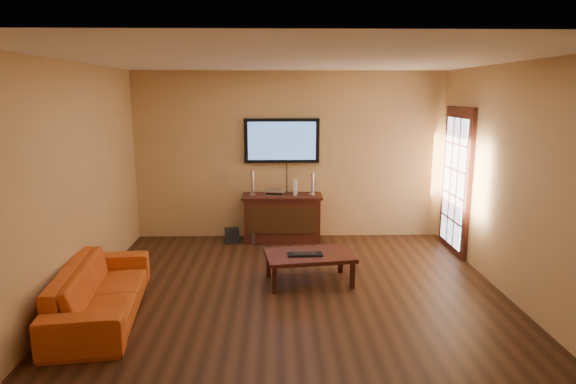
{
  "coord_description": "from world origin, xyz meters",
  "views": [
    {
      "loc": [
        -0.2,
        -5.27,
        2.35
      ],
      "look_at": [
        -0.06,
        0.8,
        1.1
      ],
      "focal_mm": 30.0,
      "sensor_mm": 36.0,
      "label": 1
    }
  ],
  "objects_px": {
    "television": "(282,141)",
    "subwoofer": "(232,236)",
    "game_console": "(296,187)",
    "bottle": "(253,239)",
    "speaker_left": "(252,184)",
    "speaker_right": "(312,185)",
    "keyboard": "(305,254)",
    "coffee_table": "(309,257)",
    "av_receiver": "(276,193)",
    "media_console": "(282,218)",
    "sofa": "(100,282)"
  },
  "relations": [
    {
      "from": "television",
      "to": "subwoofer",
      "type": "distance_m",
      "value": 1.72
    },
    {
      "from": "television",
      "to": "game_console",
      "type": "relative_size",
      "value": 5.12
    },
    {
      "from": "bottle",
      "to": "game_console",
      "type": "bearing_deg",
      "value": 20.78
    },
    {
      "from": "speaker_left",
      "to": "speaker_right",
      "type": "relative_size",
      "value": 1.09
    },
    {
      "from": "game_console",
      "to": "keyboard",
      "type": "distance_m",
      "value": 1.94
    },
    {
      "from": "keyboard",
      "to": "game_console",
      "type": "bearing_deg",
      "value": 91.34
    },
    {
      "from": "television",
      "to": "coffee_table",
      "type": "height_order",
      "value": "television"
    },
    {
      "from": "television",
      "to": "keyboard",
      "type": "distance_m",
      "value": 2.39
    },
    {
      "from": "av_receiver",
      "to": "game_console",
      "type": "height_order",
      "value": "game_console"
    },
    {
      "from": "television",
      "to": "keyboard",
      "type": "height_order",
      "value": "television"
    },
    {
      "from": "media_console",
      "to": "subwoofer",
      "type": "xyz_separation_m",
      "value": [
        -0.81,
        -0.1,
        -0.27
      ]
    },
    {
      "from": "coffee_table",
      "to": "speaker_left",
      "type": "bearing_deg",
      "value": 113.68
    },
    {
      "from": "media_console",
      "to": "keyboard",
      "type": "bearing_deg",
      "value": -81.89
    },
    {
      "from": "media_console",
      "to": "av_receiver",
      "type": "bearing_deg",
      "value": 169.79
    },
    {
      "from": "game_console",
      "to": "bottle",
      "type": "bearing_deg",
      "value": -147.57
    },
    {
      "from": "game_console",
      "to": "av_receiver",
      "type": "bearing_deg",
      "value": -165.71
    },
    {
      "from": "media_console",
      "to": "subwoofer",
      "type": "bearing_deg",
      "value": -172.65
    },
    {
      "from": "television",
      "to": "subwoofer",
      "type": "relative_size",
      "value": 5.42
    },
    {
      "from": "speaker_right",
      "to": "subwoofer",
      "type": "distance_m",
      "value": 1.53
    },
    {
      "from": "coffee_table",
      "to": "keyboard",
      "type": "relative_size",
      "value": 2.66
    },
    {
      "from": "av_receiver",
      "to": "coffee_table",
      "type": "bearing_deg",
      "value": -63.0
    },
    {
      "from": "sofa",
      "to": "speaker_left",
      "type": "distance_m",
      "value": 3.12
    },
    {
      "from": "speaker_left",
      "to": "keyboard",
      "type": "xyz_separation_m",
      "value": [
        0.74,
        -1.87,
        -0.54
      ]
    },
    {
      "from": "media_console",
      "to": "speaker_right",
      "type": "distance_m",
      "value": 0.72
    },
    {
      "from": "av_receiver",
      "to": "keyboard",
      "type": "distance_m",
      "value": 1.94
    },
    {
      "from": "keyboard",
      "to": "av_receiver",
      "type": "bearing_deg",
      "value": 101.03
    },
    {
      "from": "game_console",
      "to": "subwoofer",
      "type": "distance_m",
      "value": 1.28
    },
    {
      "from": "game_console",
      "to": "television",
      "type": "bearing_deg",
      "value": 153.77
    },
    {
      "from": "television",
      "to": "game_console",
      "type": "height_order",
      "value": "television"
    },
    {
      "from": "television",
      "to": "keyboard",
      "type": "xyz_separation_m",
      "value": [
        0.26,
        -2.04,
        -1.21
      ]
    },
    {
      "from": "subwoofer",
      "to": "bottle",
      "type": "relative_size",
      "value": 1.11
    },
    {
      "from": "sofa",
      "to": "subwoofer",
      "type": "distance_m",
      "value": 2.81
    },
    {
      "from": "media_console",
      "to": "av_receiver",
      "type": "distance_m",
      "value": 0.42
    },
    {
      "from": "keyboard",
      "to": "speaker_right",
      "type": "bearing_deg",
      "value": 83.2
    },
    {
      "from": "sofa",
      "to": "speaker_right",
      "type": "bearing_deg",
      "value": -49.72
    },
    {
      "from": "television",
      "to": "av_receiver",
      "type": "xyz_separation_m",
      "value": [
        -0.1,
        -0.18,
        -0.81
      ]
    },
    {
      "from": "speaker_right",
      "to": "bottle",
      "type": "bearing_deg",
      "value": -164.79
    },
    {
      "from": "av_receiver",
      "to": "subwoofer",
      "type": "bearing_deg",
      "value": -156.41
    },
    {
      "from": "coffee_table",
      "to": "sofa",
      "type": "distance_m",
      "value": 2.45
    },
    {
      "from": "keyboard",
      "to": "bottle",
      "type": "bearing_deg",
      "value": 114.19
    },
    {
      "from": "speaker_left",
      "to": "bottle",
      "type": "height_order",
      "value": "speaker_left"
    },
    {
      "from": "sofa",
      "to": "bottle",
      "type": "bearing_deg",
      "value": -39.08
    },
    {
      "from": "media_console",
      "to": "coffee_table",
      "type": "relative_size",
      "value": 1.09
    },
    {
      "from": "television",
      "to": "speaker_left",
      "type": "xyz_separation_m",
      "value": [
        -0.47,
        -0.17,
        -0.67
      ]
    },
    {
      "from": "sofa",
      "to": "av_receiver",
      "type": "height_order",
      "value": "av_receiver"
    },
    {
      "from": "television",
      "to": "coffee_table",
      "type": "bearing_deg",
      "value": -80.77
    },
    {
      "from": "television",
      "to": "speaker_left",
      "type": "bearing_deg",
      "value": -159.91
    },
    {
      "from": "coffee_table",
      "to": "av_receiver",
      "type": "distance_m",
      "value": 1.91
    },
    {
      "from": "speaker_left",
      "to": "game_console",
      "type": "bearing_deg",
      "value": 0.24
    },
    {
      "from": "keyboard",
      "to": "sofa",
      "type": "bearing_deg",
      "value": -159.98
    }
  ]
}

